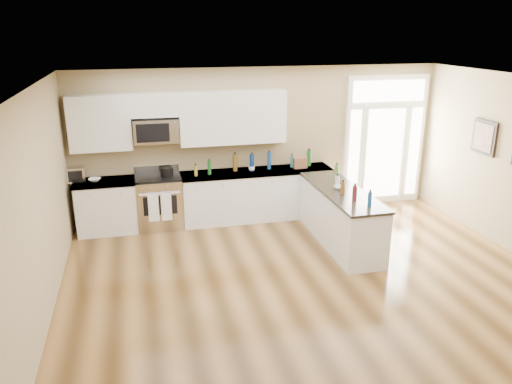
% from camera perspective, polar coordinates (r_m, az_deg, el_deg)
% --- Properties ---
extents(ground, '(8.00, 8.00, 0.00)m').
position_cam_1_polar(ground, '(6.50, 9.52, -14.36)').
color(ground, '#493014').
extents(room_shell, '(8.00, 8.00, 8.00)m').
position_cam_1_polar(room_shell, '(5.77, 10.40, 0.09)').
color(room_shell, tan).
rests_on(room_shell, ground).
extents(back_cabinet_left, '(1.10, 0.66, 0.94)m').
position_cam_1_polar(back_cabinet_left, '(9.21, -16.54, -1.73)').
color(back_cabinet_left, white).
rests_on(back_cabinet_left, ground).
extents(back_cabinet_right, '(2.85, 0.66, 0.94)m').
position_cam_1_polar(back_cabinet_right, '(9.44, 0.10, -0.47)').
color(back_cabinet_right, white).
rests_on(back_cabinet_right, ground).
extents(peninsula_cabinet, '(0.69, 2.32, 0.94)m').
position_cam_1_polar(peninsula_cabinet, '(8.48, 9.58, -3.00)').
color(peninsula_cabinet, white).
rests_on(peninsula_cabinet, ground).
extents(upper_cabinet_left, '(1.04, 0.33, 0.95)m').
position_cam_1_polar(upper_cabinet_left, '(8.98, -17.43, 7.52)').
color(upper_cabinet_left, white).
rests_on(upper_cabinet_left, room_shell).
extents(upper_cabinet_right, '(1.94, 0.33, 0.95)m').
position_cam_1_polar(upper_cabinet_right, '(9.12, -2.68, 8.50)').
color(upper_cabinet_right, white).
rests_on(upper_cabinet_right, room_shell).
extents(upper_cabinet_short, '(0.82, 0.33, 0.40)m').
position_cam_1_polar(upper_cabinet_short, '(8.92, -11.56, 9.72)').
color(upper_cabinet_short, white).
rests_on(upper_cabinet_short, room_shell).
extents(microwave, '(0.78, 0.41, 0.42)m').
position_cam_1_polar(microwave, '(8.96, -11.38, 6.90)').
color(microwave, silver).
rests_on(microwave, room_shell).
extents(entry_door, '(1.70, 0.10, 2.60)m').
position_cam_1_polar(entry_door, '(10.39, 14.45, 5.67)').
color(entry_door, white).
rests_on(entry_door, ground).
extents(wall_art_near, '(0.05, 0.58, 0.58)m').
position_cam_1_polar(wall_art_near, '(9.38, 24.63, 5.72)').
color(wall_art_near, black).
rests_on(wall_art_near, room_shell).
extents(kitchen_range, '(0.80, 0.71, 1.08)m').
position_cam_1_polar(kitchen_range, '(9.19, -10.98, -1.09)').
color(kitchen_range, silver).
rests_on(kitchen_range, ground).
extents(stockpot, '(0.27, 0.27, 0.17)m').
position_cam_1_polar(stockpot, '(9.02, -10.15, 2.32)').
color(stockpot, black).
rests_on(stockpot, kitchen_range).
extents(toaster_oven, '(0.31, 0.25, 0.26)m').
position_cam_1_polar(toaster_oven, '(9.13, -19.88, 1.90)').
color(toaster_oven, silver).
rests_on(toaster_oven, back_cabinet_left).
extents(cardboard_box, '(0.25, 0.19, 0.21)m').
position_cam_1_polar(cardboard_box, '(9.50, 5.01, 3.40)').
color(cardboard_box, brown).
rests_on(cardboard_box, back_cabinet_right).
extents(bowl_left, '(0.25, 0.25, 0.05)m').
position_cam_1_polar(bowl_left, '(9.08, -17.95, 1.34)').
color(bowl_left, white).
rests_on(bowl_left, back_cabinet_left).
extents(bowl_peninsula, '(0.20, 0.20, 0.05)m').
position_cam_1_polar(bowl_peninsula, '(8.34, 9.42, 0.53)').
color(bowl_peninsula, white).
rests_on(bowl_peninsula, peninsula_cabinet).
extents(cup_counter, '(0.12, 0.12, 0.09)m').
position_cam_1_polar(cup_counter, '(9.27, -0.50, 2.70)').
color(cup_counter, white).
rests_on(cup_counter, back_cabinet_right).
extents(counter_bottles, '(2.38, 2.46, 0.32)m').
position_cam_1_polar(counter_bottles, '(8.86, 3.72, 2.56)').
color(counter_bottles, '#19591E').
rests_on(counter_bottles, back_cabinet_right).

